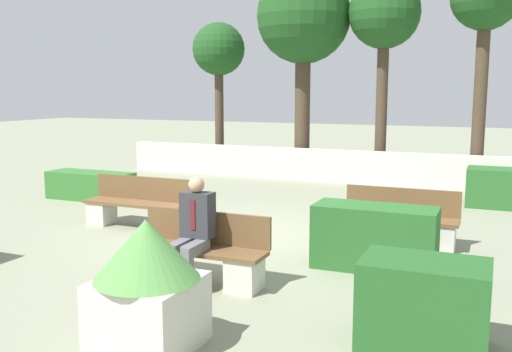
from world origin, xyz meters
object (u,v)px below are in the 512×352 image
(tree_rightmost, at_px, (485,4))
(tree_leftmost, at_px, (219,53))
(bench_front, at_px, (199,257))
(bench_right_side, at_px, (136,208))
(person_seated_man, at_px, (192,227))
(tree_center_right, at_px, (384,18))
(tree_center_left, at_px, (303,20))
(bench_left_side, at_px, (399,225))
(planter_corner_left, at_px, (147,281))

(tree_rightmost, bearing_deg, tree_leftmost, 177.24)
(bench_front, height_order, bench_right_side, same)
(bench_right_side, height_order, person_seated_man, person_seated_man)
(tree_leftmost, xyz_separation_m, tree_center_right, (4.67, -0.18, 0.72))
(tree_center_left, xyz_separation_m, tree_rightmost, (4.37, -0.05, 0.14))
(bench_left_side, height_order, tree_leftmost, tree_leftmost)
(bench_left_side, relative_size, planter_corner_left, 1.44)
(bench_left_side, relative_size, person_seated_man, 1.31)
(bench_front, xyz_separation_m, tree_center_left, (-1.60, 8.60, 3.78))
(bench_left_side, bearing_deg, person_seated_man, -124.95)
(bench_right_side, xyz_separation_m, tree_center_left, (0.75, 6.53, 3.78))
(bench_right_side, relative_size, tree_center_left, 0.34)
(tree_leftmost, height_order, tree_center_left, tree_center_left)
(tree_center_left, bearing_deg, bench_left_side, -59.28)
(bench_front, relative_size, planter_corner_left, 1.42)
(bench_left_side, xyz_separation_m, tree_leftmost, (-6.14, 6.24, 3.03))
(planter_corner_left, distance_m, tree_leftmost, 11.91)
(person_seated_man, relative_size, tree_center_left, 0.24)
(bench_left_side, xyz_separation_m, tree_center_right, (-1.48, 6.06, 3.75))
(bench_right_side, bearing_deg, bench_front, -50.17)
(bench_front, xyz_separation_m, tree_leftmost, (-4.21, 8.89, 3.03))
(tree_center_left, height_order, tree_rightmost, tree_center_left)
(tree_center_left, xyz_separation_m, tree_center_right, (2.06, 0.11, -0.03))
(tree_center_left, relative_size, tree_center_right, 1.07)
(person_seated_man, height_order, planter_corner_left, person_seated_man)
(tree_leftmost, relative_size, tree_rightmost, 0.80)
(tree_center_left, distance_m, tree_rightmost, 4.37)
(tree_center_right, xyz_separation_m, tree_rightmost, (2.31, -0.15, 0.17))
(tree_center_left, bearing_deg, tree_leftmost, 173.73)
(bench_right_side, xyz_separation_m, tree_leftmost, (-1.85, 6.82, 3.02))
(bench_left_side, height_order, person_seated_man, person_seated_man)
(bench_front, bearing_deg, tree_rightmost, 72.07)
(tree_leftmost, bearing_deg, person_seated_man, -65.04)
(bench_right_side, relative_size, person_seated_man, 1.41)
(bench_front, height_order, bench_left_side, same)
(bench_front, distance_m, tree_leftmost, 10.29)
(bench_left_side, height_order, bench_right_side, same)
(bench_left_side, xyz_separation_m, bench_right_side, (-4.29, -0.58, 0.01))
(tree_center_left, bearing_deg, person_seated_man, -79.66)
(bench_front, relative_size, bench_left_side, 0.99)
(tree_leftmost, bearing_deg, tree_center_right, -2.22)
(person_seated_man, xyz_separation_m, tree_rightmost, (2.78, 8.69, 3.53))
(tree_center_right, bearing_deg, bench_front, -93.01)
(bench_left_side, distance_m, tree_center_right, 7.28)
(tree_center_right, bearing_deg, planter_corner_left, -90.12)
(bench_left_side, height_order, tree_center_left, tree_center_left)
(bench_left_side, relative_size, tree_center_left, 0.32)
(bench_right_side, bearing_deg, person_seated_man, -52.15)
(tree_leftmost, bearing_deg, bench_front, -64.65)
(person_seated_man, xyz_separation_m, tree_center_left, (-1.59, 8.74, 3.39))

